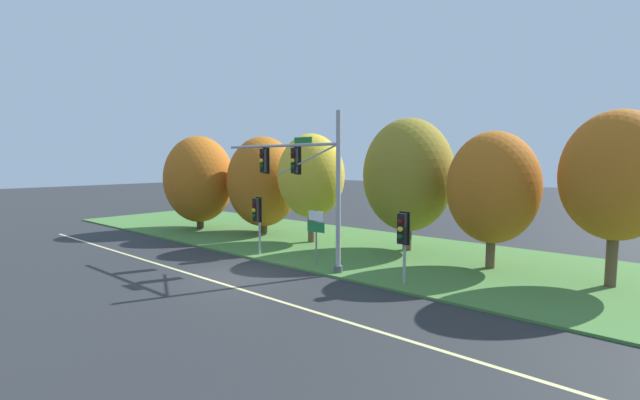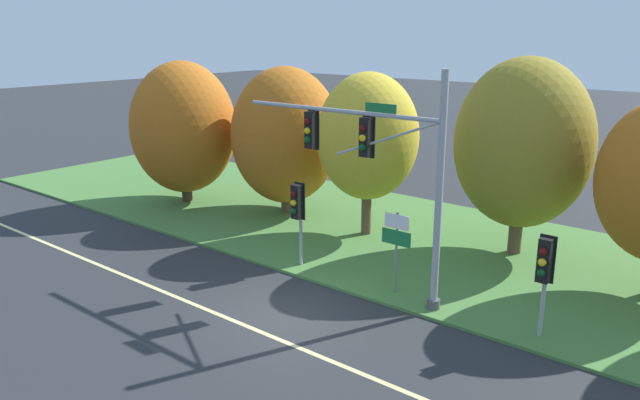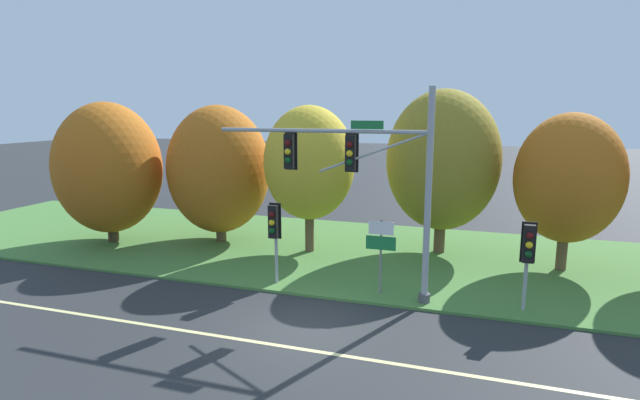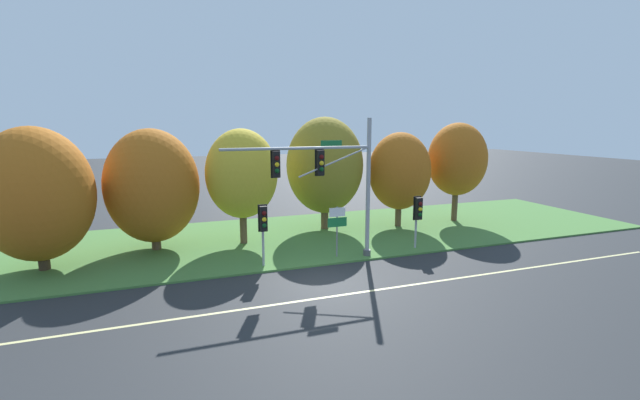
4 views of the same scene
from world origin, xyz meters
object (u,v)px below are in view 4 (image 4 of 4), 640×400
at_px(tree_nearest_road, 36,195).
at_px(tree_left_of_mast, 152,186).
at_px(tree_mid_verge, 325,166).
at_px(tree_tall_centre, 400,171).
at_px(route_sign_post, 337,223).
at_px(tree_behind_signpost, 242,174).
at_px(tree_right_far, 457,159).
at_px(traffic_signal_mast, 331,175).
at_px(pedestrian_signal_near_kerb, 418,211).
at_px(pedestrian_signal_further_along, 263,222).

distance_m(tree_nearest_road, tree_left_of_mast, 5.31).
xyz_separation_m(tree_mid_verge, tree_tall_centre, (4.95, -1.05, -0.45)).
distance_m(route_sign_post, tree_left_of_mast, 10.24).
bearing_deg(tree_tall_centre, tree_behind_signpost, -176.55).
xyz_separation_m(tree_nearest_road, tree_behind_signpost, (9.79, 1.40, 0.42)).
height_order(route_sign_post, tree_right_far, tree_right_far).
relative_size(traffic_signal_mast, route_sign_post, 2.87).
xyz_separation_m(tree_nearest_road, tree_right_far, (25.10, 2.16, 0.76)).
bearing_deg(tree_nearest_road, tree_behind_signpost, 8.13).
height_order(pedestrian_signal_near_kerb, route_sign_post, pedestrian_signal_near_kerb).
xyz_separation_m(pedestrian_signal_near_kerb, tree_behind_signpost, (-8.90, 4.45, 1.94)).
height_order(traffic_signal_mast, tree_nearest_road, traffic_signal_mast).
bearing_deg(tree_right_far, tree_left_of_mast, -178.92).
relative_size(tree_nearest_road, tree_behind_signpost, 1.02).
relative_size(pedestrian_signal_near_kerb, tree_tall_centre, 0.47).
bearing_deg(traffic_signal_mast, pedestrian_signal_near_kerb, 1.75).
bearing_deg(route_sign_post, tree_nearest_road, 168.27).
bearing_deg(tree_right_far, traffic_signal_mast, -155.21).
bearing_deg(tree_nearest_road, tree_mid_verge, 11.30).
bearing_deg(tree_right_far, pedestrian_signal_further_along, -160.60).
xyz_separation_m(route_sign_post, tree_left_of_mast, (-8.94, 4.68, 1.75)).
bearing_deg(tree_behind_signpost, traffic_signal_mast, -51.50).
distance_m(pedestrian_signal_near_kerb, tree_left_of_mast, 14.59).
relative_size(traffic_signal_mast, tree_left_of_mast, 1.15).
bearing_deg(pedestrian_signal_near_kerb, pedestrian_signal_further_along, -179.35).
height_order(tree_left_of_mast, tree_tall_centre, tree_left_of_mast).
distance_m(pedestrian_signal_near_kerb, pedestrian_signal_further_along, 8.68).
bearing_deg(tree_nearest_road, tree_tall_centre, 5.70).
bearing_deg(tree_mid_verge, route_sign_post, -104.44).
bearing_deg(tree_left_of_mast, tree_tall_centre, 0.95).
bearing_deg(tree_mid_verge, tree_right_far, -5.53).
distance_m(traffic_signal_mast, route_sign_post, 2.61).
distance_m(tree_nearest_road, tree_mid_verge, 15.80).
height_order(pedestrian_signal_further_along, tree_left_of_mast, tree_left_of_mast).
height_order(tree_nearest_road, tree_left_of_mast, tree_nearest_road).
bearing_deg(tree_nearest_road, pedestrian_signal_further_along, -17.48).
bearing_deg(tree_left_of_mast, pedestrian_signal_near_kerb, -19.47).
bearing_deg(tree_mid_verge, tree_behind_signpost, -163.40).
bearing_deg(pedestrian_signal_near_kerb, tree_right_far, 39.13).
xyz_separation_m(route_sign_post, tree_nearest_road, (-13.94, 2.90, 1.84)).
relative_size(tree_behind_signpost, tree_mid_verge, 0.90).
height_order(route_sign_post, tree_mid_verge, tree_mid_verge).
bearing_deg(tree_tall_centre, tree_left_of_mast, -179.05).
relative_size(pedestrian_signal_further_along, tree_mid_verge, 0.42).
height_order(pedestrian_signal_further_along, tree_right_far, tree_right_far).
distance_m(pedestrian_signal_near_kerb, tree_mid_verge, 7.24).
xyz_separation_m(route_sign_post, tree_right_far, (11.16, 5.06, 2.59)).
xyz_separation_m(tree_left_of_mast, tree_behind_signpost, (4.79, -0.39, 0.51)).
relative_size(tree_nearest_road, tree_right_far, 0.98).
bearing_deg(traffic_signal_mast, tree_behind_signpost, 128.50).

